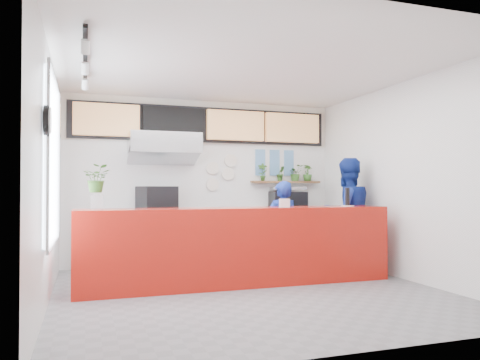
{
  "coord_description": "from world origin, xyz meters",
  "views": [
    {
      "loc": [
        -2.09,
        -5.91,
        1.37
      ],
      "look_at": [
        0.1,
        0.7,
        1.5
      ],
      "focal_mm": 35.0,
      "sensor_mm": 36.0,
      "label": 1
    }
  ],
  "objects": [
    {
      "name": "prep_bench",
      "position": [
        -0.8,
        2.2,
        0.45
      ],
      "size": [
        1.8,
        0.6,
        0.9
      ],
      "primitive_type": "cube",
      "color": "#B2B5BA",
      "rests_on": "ground"
    },
    {
      "name": "photo_frame_d",
      "position": [
        1.1,
        2.48,
        1.75
      ],
      "size": [
        0.2,
        0.02,
        0.25
      ],
      "primitive_type": "cube",
      "color": "#598CBF",
      "rests_on": "wall_back"
    },
    {
      "name": "dec_plate_b",
      "position": [
        0.45,
        2.47,
        1.65
      ],
      "size": [
        0.24,
        0.03,
        0.24
      ],
      "primitive_type": "cylinder",
      "rotation": [
        1.57,
        0.0,
        0.0
      ],
      "color": "silver",
      "rests_on": "wall_back"
    },
    {
      "name": "dec_plate_a",
      "position": [
        0.15,
        2.47,
        1.75
      ],
      "size": [
        0.24,
        0.03,
        0.24
      ],
      "primitive_type": "cylinder",
      "rotation": [
        1.57,
        0.0,
        0.0
      ],
      "color": "silver",
      "rests_on": "wall_back"
    },
    {
      "name": "dec_plate_d",
      "position": [
        0.5,
        2.47,
        1.9
      ],
      "size": [
        0.24,
        0.03,
        0.24
      ],
      "primitive_type": "cylinder",
      "rotation": [
        1.57,
        0.0,
        0.0
      ],
      "color": "silver",
      "rests_on": "wall_back"
    },
    {
      "name": "menu_board_far_left",
      "position": [
        -1.75,
        2.38,
        2.55
      ],
      "size": [
        1.1,
        0.1,
        0.55
      ],
      "primitive_type": "cube",
      "color": "tan",
      "rests_on": "wall_back"
    },
    {
      "name": "service_counter",
      "position": [
        0.0,
        0.4,
        0.55
      ],
      "size": [
        4.5,
        0.6,
        1.1
      ],
      "primitive_type": "cube",
      "color": "#A8150C",
      "rests_on": "ground"
    },
    {
      "name": "staff_center",
      "position": [
        0.9,
        0.97,
        0.75
      ],
      "size": [
        0.56,
        0.38,
        1.49
      ],
      "primitive_type": "imported",
      "rotation": [
        0.0,
        0.0,
        3.19
      ],
      "color": "navy",
      "rests_on": "ground"
    },
    {
      "name": "cream_band",
      "position": [
        0.0,
        2.49,
        2.6
      ],
      "size": [
        5.0,
        0.02,
        0.8
      ],
      "primitive_type": "cube",
      "color": "beige",
      "rests_on": "wall_back"
    },
    {
      "name": "photo_frame_f",
      "position": [
        1.7,
        2.48,
        1.75
      ],
      "size": [
        0.2,
        0.02,
        0.25
      ],
      "primitive_type": "cube",
      "color": "#598CBF",
      "rests_on": "wall_back"
    },
    {
      "name": "herb_b",
      "position": [
        1.49,
        2.4,
        1.66
      ],
      "size": [
        0.17,
        0.15,
        0.29
      ],
      "primitive_type": "imported",
      "rotation": [
        0.0,
        0.0,
        0.11
      ],
      "color": "#305C20",
      "rests_on": "herb_shelf"
    },
    {
      "name": "track_rail",
      "position": [
        -2.1,
        0.0,
        2.94
      ],
      "size": [
        0.05,
        2.4,
        0.04
      ],
      "primitive_type": "cube",
      "color": "black",
      "rests_on": "ceiling"
    },
    {
      "name": "espresso_machine",
      "position": [
        1.55,
        2.2,
        1.11
      ],
      "size": [
        0.68,
        0.51,
        0.41
      ],
      "primitive_type": "cube",
      "rotation": [
        0.0,
        0.0,
        -0.1
      ],
      "color": "black",
      "rests_on": "right_bench"
    },
    {
      "name": "white_plate",
      "position": [
        1.73,
        0.38,
        1.11
      ],
      "size": [
        0.22,
        0.22,
        0.02
      ],
      "primitive_type": "cylinder",
      "rotation": [
        0.0,
        0.0,
        -0.11
      ],
      "color": "silver",
      "rests_on": "service_counter"
    },
    {
      "name": "ceiling",
      "position": [
        0.0,
        0.0,
        3.0
      ],
      "size": [
        5.0,
        5.0,
        0.0
      ],
      "primitive_type": "plane",
      "rotation": [
        3.14,
        0.0,
        0.0
      ],
      "color": "silver"
    },
    {
      "name": "extraction_hood",
      "position": [
        -0.8,
        2.15,
        2.15
      ],
      "size": [
        1.2,
        0.7,
        0.35
      ],
      "primitive_type": "cube",
      "color": "#B2B5BA",
      "rests_on": "ceiling"
    },
    {
      "name": "wall_clock_face",
      "position": [
        -2.43,
        -0.9,
        2.05
      ],
      "size": [
        0.02,
        0.26,
        0.26
      ],
      "primitive_type": "cylinder",
      "rotation": [
        0.0,
        1.57,
        0.0
      ],
      "color": "white",
      "rests_on": "wall_left"
    },
    {
      "name": "dec_plate_c",
      "position": [
        0.15,
        2.47,
        1.45
      ],
      "size": [
        0.24,
        0.03,
        0.24
      ],
      "primitive_type": "cylinder",
      "rotation": [
        1.57,
        0.0,
        0.0
      ],
      "color": "silver",
      "rests_on": "wall_back"
    },
    {
      "name": "right_bench",
      "position": [
        1.5,
        2.2,
        0.45
      ],
      "size": [
        1.8,
        0.6,
        0.9
      ],
      "primitive_type": "cube",
      "color": "#B2B5BA",
      "rests_on": "ground"
    },
    {
      "name": "basil_vase",
      "position": [
        -1.95,
        0.36,
        1.5
      ],
      "size": [
        0.36,
        0.33,
        0.36
      ],
      "primitive_type": "imported",
      "rotation": [
        0.0,
        0.0,
        -0.15
      ],
      "color": "#305C20",
      "rests_on": "glass_vase"
    },
    {
      "name": "floor",
      "position": [
        0.0,
        0.0,
        0.0
      ],
      "size": [
        5.0,
        5.0,
        0.0
      ],
      "primitive_type": "plane",
      "color": "slate",
      "rests_on": "ground"
    },
    {
      "name": "soffit",
      "position": [
        0.0,
        2.46,
        2.55
      ],
      "size": [
        4.8,
        0.04,
        0.65
      ],
      "primitive_type": "cube",
      "color": "black",
      "rests_on": "wall_back"
    },
    {
      "name": "wall_back",
      "position": [
        0.0,
        2.5,
        1.5
      ],
      "size": [
        5.0,
        0.0,
        5.0
      ],
      "primitive_type": "plane",
      "rotation": [
        1.57,
        0.0,
        0.0
      ],
      "color": "white",
      "rests_on": "ground"
    },
    {
      "name": "menu_board_mid_right",
      "position": [
        0.57,
        2.38,
        2.55
      ],
      "size": [
        1.1,
        0.1,
        0.55
      ],
      "primitive_type": "cube",
      "color": "tan",
      "rests_on": "wall_back"
    },
    {
      "name": "photo_frame_a",
      "position": [
        1.1,
        2.48,
        2.0
      ],
      "size": [
        0.2,
        0.02,
        0.25
      ],
      "primitive_type": "cube",
      "color": "#598CBF",
      "rests_on": "wall_back"
    },
    {
      "name": "herb_c",
      "position": [
        1.8,
        2.4,
        1.68
      ],
      "size": [
        0.32,
        0.29,
        0.32
      ],
      "primitive_type": "imported",
      "rotation": [
        0.0,
        0.0,
        0.16
      ],
      "color": "#305C20",
      "rests_on": "herb_shelf"
    },
    {
      "name": "wall_right",
      "position": [
        2.5,
        0.0,
        1.5
      ],
      "size": [
        0.0,
        5.0,
        5.0
      ],
      "primitive_type": "plane",
      "rotation": [
        1.57,
        0.0,
        -1.57
      ],
      "color": "white",
      "rests_on": "ground"
    },
    {
      "name": "menu_board_mid_left",
      "position": [
        -0.59,
        2.38,
        2.55
      ],
      "size": [
        1.1,
        0.1,
        0.55
      ],
      "primitive_type": "cube",
      "color": "black",
      "rests_on": "wall_back"
    },
    {
      "name": "menu_board_far_right",
      "position": [
        1.73,
        2.38,
        2.55
      ],
      "size": [
        1.1,
        0.1,
        0.55
      ],
      "primitive_type": "cube",
      "color": "tan",
      "rests_on": "wall_back"
    },
    {
      "name": "espresso_tray",
      "position": [
        1.55,
        2.2,
        1.38
      ],
      "size": [
        0.7,
        0.55,
        0.06
      ],
      "primitive_type": "cube",
      "rotation": [
        0.0,
        0.0,
        -0.2
      ],
      "color": "#A2A5A9",
      "rests_on": "espresso_machine"
    },
    {
      "name": "photo_frame_e",
      "position": [
        1.4,
        2.48,
        1.75
      ],
      "size": [
        0.2,
        0.02,
        0.25
      ],
      "primitive_type": "cube",
      "color": "#598CBF",
      "rests_on": "wall_back"
    },
    {
      "name": "hood_lip",
      "position": [
        -0.8,
        2.15,
        1.95
      ],
      "size": [
        1.2,
        0.69,
        0.31
      ],
      "primitive_type": "cube",
      "rotation": [
        -0.35,
        0.0,
        0.0
      ],
      "color": "#B2B5BA",
      "rests_on": "ceiling"
    },
    {
      "name": "wall_clock_rim",
      "position": [
        -2.46,
        -0.9,
        2.05
      ],
      "size": [
        0.05,
        0.3,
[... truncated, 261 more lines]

